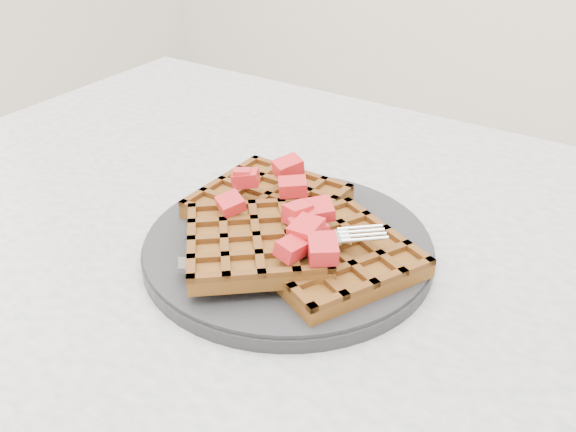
{
  "coord_description": "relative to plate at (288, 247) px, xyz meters",
  "views": [
    {
      "loc": [
        0.15,
        -0.38,
        1.07
      ],
      "look_at": [
        -0.11,
        0.02,
        0.79
      ],
      "focal_mm": 40.0,
      "sensor_mm": 36.0,
      "label": 1
    }
  ],
  "objects": [
    {
      "name": "table",
      "position": [
        0.11,
        -0.02,
        -0.12
      ],
      "size": [
        1.2,
        0.8,
        0.75
      ],
      "color": "beige",
      "rests_on": "ground"
    },
    {
      "name": "plate",
      "position": [
        0.0,
        0.0,
        0.0
      ],
      "size": [
        0.26,
        0.26,
        0.02
      ],
      "primitive_type": "cylinder",
      "color": "black",
      "rests_on": "table"
    },
    {
      "name": "waffles",
      "position": [
        0.0,
        -0.0,
        0.02
      ],
      "size": [
        0.23,
        0.21,
        0.03
      ],
      "color": "brown",
      "rests_on": "plate"
    },
    {
      "name": "strawberry_pile",
      "position": [
        0.0,
        0.0,
        0.05
      ],
      "size": [
        0.15,
        0.15,
        0.02
      ],
      "primitive_type": null,
      "color": "#A8010A",
      "rests_on": "waffles"
    },
    {
      "name": "fork",
      "position": [
        0.03,
        -0.03,
        0.02
      ],
      "size": [
        0.15,
        0.14,
        0.02
      ],
      "primitive_type": null,
      "rotation": [
        0.0,
        0.0,
        -0.85
      ],
      "color": "silver",
      "rests_on": "plate"
    }
  ]
}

